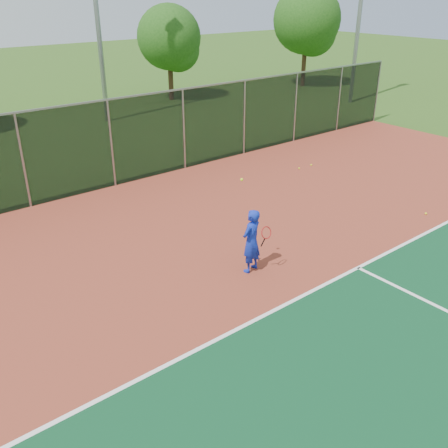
% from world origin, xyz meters
% --- Properties ---
extents(ground, '(120.00, 120.00, 0.00)m').
position_xyz_m(ground, '(0.00, 0.00, 0.00)').
color(ground, '#294E16').
rests_on(ground, ground).
extents(court_apron, '(30.00, 20.00, 0.02)m').
position_xyz_m(court_apron, '(0.00, 2.00, 0.01)').
color(court_apron, brown).
rests_on(court_apron, ground).
extents(fence_back, '(30.00, 0.06, 3.03)m').
position_xyz_m(fence_back, '(0.00, 12.00, 1.56)').
color(fence_back, black).
rests_on(fence_back, court_apron).
extents(tennis_player, '(0.67, 0.67, 2.45)m').
position_xyz_m(tennis_player, '(-0.16, 4.61, 0.84)').
color(tennis_player, '#1227AB').
rests_on(tennis_player, court_apron).
extents(practice_ball_0, '(0.07, 0.07, 0.07)m').
position_xyz_m(practice_ball_0, '(6.33, 9.11, 0.06)').
color(practice_ball_0, '#E2F01C').
rests_on(practice_ball_0, court_apron).
extents(practice_ball_2, '(0.07, 0.07, 0.07)m').
position_xyz_m(practice_ball_2, '(6.27, 3.72, 0.06)').
color(practice_ball_2, '#E2F01C').
rests_on(practice_ball_2, court_apron).
extents(practice_ball_3, '(0.07, 0.07, 0.07)m').
position_xyz_m(practice_ball_3, '(7.00, 9.09, 0.06)').
color(practice_ball_3, '#E2F01C').
rests_on(practice_ball_3, court_apron).
extents(tree_back_mid, '(3.79, 3.79, 5.56)m').
position_xyz_m(tree_back_mid, '(9.90, 23.20, 3.49)').
color(tree_back_mid, '#321E12').
rests_on(tree_back_mid, ground).
extents(tree_back_right, '(4.53, 4.53, 6.66)m').
position_xyz_m(tree_back_right, '(19.74, 21.33, 4.18)').
color(tree_back_right, '#321E12').
rests_on(tree_back_right, ground).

